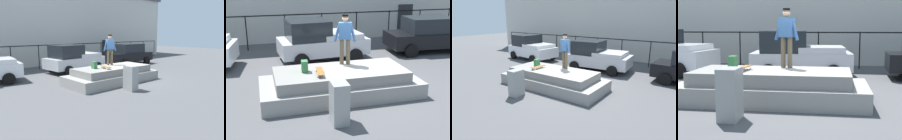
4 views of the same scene
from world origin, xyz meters
TOP-DOWN VIEW (x-y plane):
  - ground_plane at (0.00, 0.00)m, footprint 60.00×60.00m
  - concrete_ledge at (-0.92, -0.19)m, footprint 5.27×2.27m
  - skateboarder at (-0.60, 0.38)m, footprint 0.78×0.36m
  - skateboard at (-1.67, -0.47)m, footprint 0.31×0.86m
  - backpack at (-2.09, -0.08)m, footprint 0.22×0.29m
  - car_white_pickup_near at (-6.62, 4.18)m, footprint 4.29×2.66m
  - car_silver_pickup_mid at (-0.69, 4.12)m, footprint 4.17×2.46m
  - utility_box at (-1.49, -2.10)m, footprint 0.44×0.60m
  - fence_row at (-0.00, 6.77)m, footprint 24.06×0.06m
  - warehouse_building at (0.00, 12.14)m, footprint 29.14×8.51m

SIDE VIEW (x-z plane):
  - ground_plane at x=0.00m, z-range 0.00..0.00m
  - concrete_ledge at x=-0.92m, z-range -0.04..0.84m
  - utility_box at x=-1.49m, z-range 0.00..1.18m
  - car_silver_pickup_mid at x=-0.69m, z-range -0.01..1.88m
  - car_white_pickup_near at x=-6.62m, z-range -0.02..1.94m
  - skateboard at x=-1.67m, z-range 0.92..1.04m
  - backpack at x=-2.09m, z-range 0.88..1.25m
  - fence_row at x=0.00m, z-range 0.35..2.17m
  - skateboarder at x=-0.60m, z-range 1.02..2.74m
  - warehouse_building at x=0.00m, z-range 0.01..6.77m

